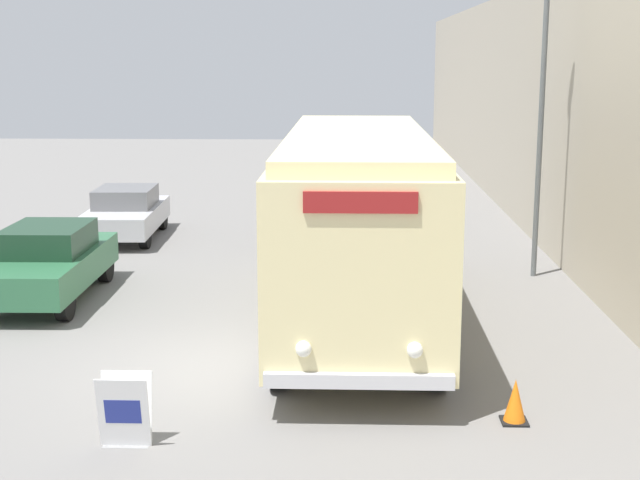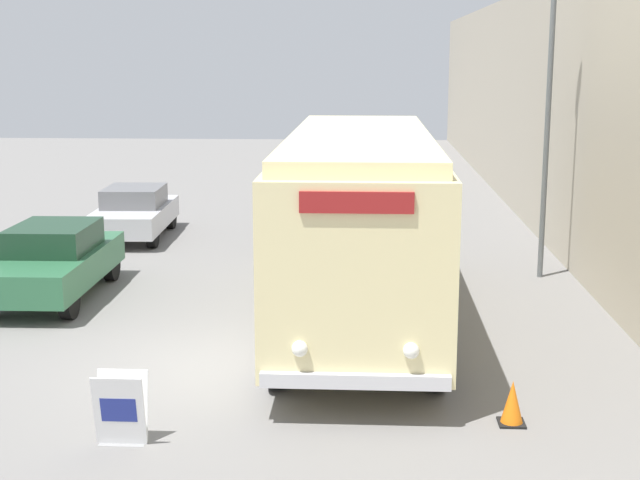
% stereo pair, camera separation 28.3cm
% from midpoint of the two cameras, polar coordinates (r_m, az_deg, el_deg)
% --- Properties ---
extents(ground_plane, '(80.00, 80.00, 0.00)m').
position_cam_midpoint_polar(ground_plane, '(14.48, -6.31, -8.13)').
color(ground_plane, slate).
extents(building_wall_right, '(0.30, 60.00, 6.85)m').
position_cam_midpoint_polar(building_wall_right, '(24.00, 15.21, 7.78)').
color(building_wall_right, '#B2A893').
rests_on(building_wall_right, ground_plane).
extents(vintage_bus, '(2.68, 9.77, 3.54)m').
position_cam_midpoint_polar(vintage_bus, '(16.35, 3.05, 1.48)').
color(vintage_bus, black).
rests_on(vintage_bus, ground_plane).
extents(sign_board, '(0.66, 0.36, 0.95)m').
position_cam_midpoint_polar(sign_board, '(11.82, -11.96, -10.60)').
color(sign_board, gray).
rests_on(sign_board, ground_plane).
extents(streetlamp, '(0.36, 0.36, 6.95)m').
position_cam_midpoint_polar(streetlamp, '(20.20, 14.90, 10.07)').
color(streetlamp, '#595E60').
rests_on(streetlamp, ground_plane).
extents(parked_car_near, '(1.88, 4.39, 1.52)m').
position_cam_midpoint_polar(parked_car_near, '(19.01, -16.27, -1.28)').
color(parked_car_near, black).
rests_on(parked_car_near, ground_plane).
extents(parked_car_mid, '(1.93, 4.11, 1.39)m').
position_cam_midpoint_polar(parked_car_mid, '(24.88, -11.48, 1.76)').
color(parked_car_mid, black).
rests_on(parked_car_mid, ground_plane).
extents(traffic_cone, '(0.36, 0.36, 0.62)m').
position_cam_midpoint_polar(traffic_cone, '(12.51, 12.85, -10.13)').
color(traffic_cone, black).
rests_on(traffic_cone, ground_plane).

